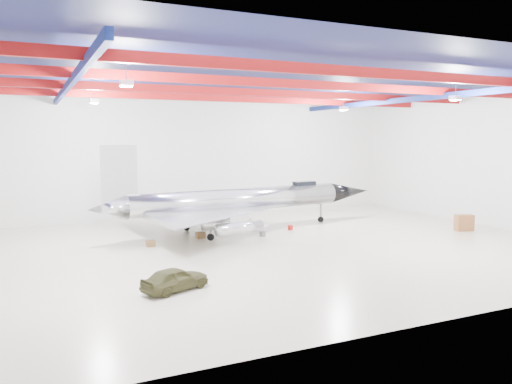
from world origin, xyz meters
name	(u,v)px	position (x,y,z in m)	size (l,w,h in m)	color
floor	(267,247)	(0.00, 0.00, 0.00)	(40.00, 40.00, 0.00)	beige
wall_back	(197,157)	(0.00, 15.00, 5.50)	(40.00, 40.00, 0.00)	silver
wall_right	(487,159)	(20.00, 0.00, 5.50)	(30.00, 30.00, 0.00)	silver
ceiling	(267,79)	(0.00, 0.00, 11.00)	(40.00, 40.00, 0.00)	#0A0F38
ceiling_structure	(267,90)	(0.00, 0.00, 10.32)	(39.50, 29.50, 1.08)	maroon
jet_aircraft	(239,203)	(0.55, 6.16, 2.22)	(24.77, 15.48, 6.75)	silver
jeep	(175,279)	(-8.10, -6.69, 0.57)	(1.35, 3.36, 1.14)	#3D3C1E
desk	(464,223)	(16.61, -1.06, 0.63)	(1.38, 0.69, 1.26)	brown
crate_ply	(151,243)	(-6.99, 3.48, 0.20)	(0.58, 0.46, 0.41)	olive
engine_drum	(263,234)	(1.31, 3.46, 0.20)	(0.45, 0.45, 0.40)	#59595B
parts_bin	(257,225)	(2.51, 7.10, 0.21)	(0.61, 0.49, 0.43)	olive
tool_chest	(290,227)	(4.41, 4.88, 0.19)	(0.43, 0.43, 0.39)	#AA1311
oil_barrel	(200,235)	(-3.06, 4.77, 0.21)	(0.61, 0.49, 0.43)	olive
spares_box	(257,223)	(2.96, 7.97, 0.16)	(0.35, 0.35, 0.31)	#59595B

